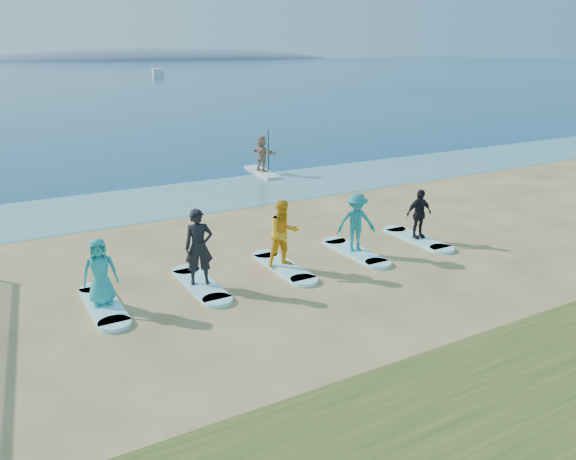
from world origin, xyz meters
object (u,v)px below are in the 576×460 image
student_2 (283,233)px  surfboard_3 (355,252)px  surfboard_0 (104,305)px  surfboard_4 (417,239)px  surfboard_1 (201,285)px  surfboard_2 (284,267)px  student_0 (100,272)px  student_1 (199,247)px  student_3 (356,222)px  paddleboarder (262,153)px  paddleboard (262,172)px  boat_offshore_b (158,76)px  student_4 (419,214)px

student_2 → surfboard_3: (2.34, 0.00, -0.94)m
surfboard_0 → surfboard_4: 9.36m
surfboard_1 → surfboard_2: size_ratio=1.00×
student_2 → student_0: bearing=-176.1°
student_0 → student_1: student_1 is taller
surfboard_1 → student_3: (4.68, 0.00, 0.89)m
paddleboarder → surfboard_1: 13.21m
paddleboard → boat_offshore_b: size_ratio=0.55×
student_0 → student_1: size_ratio=0.82×
student_2 → surfboard_2: bearing=0.0°
paddleboarder → student_2: bearing=141.3°
student_1 → student_3: size_ratio=1.11×
paddleboarder → boat_offshore_b: 103.97m
student_0 → surfboard_4: 9.40m
student_0 → student_3: size_ratio=0.91×
paddleboard → surfboard_1: 13.18m
student_2 → surfboard_3: 2.52m
surfboard_2 → surfboard_4: 4.68m
paddleboarder → surfboard_3: size_ratio=0.75×
paddleboard → paddleboarder: bearing=0.0°
student_4 → surfboard_2: bearing=-175.2°
surfboard_3 → student_3: (0.00, 0.00, 0.89)m
surfboard_4 → paddleboarder: bearing=88.4°
surfboard_1 → student_1: 0.98m
student_3 → student_0: bearing=-157.4°
student_3 → student_4: student_3 is taller
surfboard_4 → surfboard_0: bearing=180.0°
student_2 → surfboard_4: 4.78m
surfboard_1 → student_4: 7.07m
boat_offshore_b → surfboard_0: bearing=-95.0°
student_3 → student_1: bearing=-157.4°
paddleboarder → student_2: (-4.99, -10.95, 0.04)m
surfboard_3 → surfboard_4: (2.34, 0.00, 0.00)m
paddleboard → surfboard_0: 14.61m
surfboard_0 → paddleboard: bearing=48.5°
student_4 → paddleboarder: bearing=93.2°
surfboard_3 → surfboard_4: bearing=0.0°
student_1 → surfboard_3: bearing=15.4°
surfboard_2 → surfboard_0: bearing=180.0°
surfboard_1 → student_4: (7.02, 0.00, 0.80)m
student_0 → paddleboarder: bearing=56.2°
paddleboarder → surfboard_1: paddleboarder is taller
student_0 → student_4: bearing=7.7°
paddleboard → surfboard_0: size_ratio=1.36×
paddleboarder → student_0: bearing=124.4°
paddleboard → boat_offshore_b: (26.35, 100.57, -0.06)m
boat_offshore_b → surfboard_0: size_ratio=2.49×
surfboard_2 → boat_offshore_b: bearing=74.3°
paddleboarder → boat_offshore_b: size_ratio=0.30×
paddleboard → surfboard_3: (-2.65, -10.95, -0.01)m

